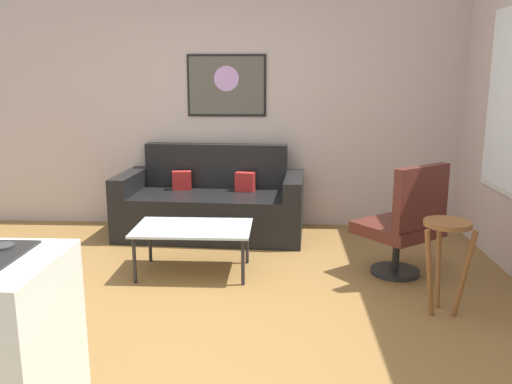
{
  "coord_description": "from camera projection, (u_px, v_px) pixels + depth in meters",
  "views": [
    {
      "loc": [
        0.65,
        -3.51,
        1.66
      ],
      "look_at": [
        0.43,
        0.9,
        0.7
      ],
      "focal_mm": 37.55,
      "sensor_mm": 36.0,
      "label": 1
    }
  ],
  "objects": [
    {
      "name": "ground",
      "position": [
        189.0,
        316.0,
        3.82
      ],
      "size": [
        6.4,
        6.4,
        0.04
      ],
      "primitive_type": "cube",
      "color": "brown"
    },
    {
      "name": "back_wall",
      "position": [
        223.0,
        100.0,
        5.88
      ],
      "size": [
        6.4,
        0.05,
        2.8
      ],
      "primitive_type": "cube",
      "color": "#BBA69F",
      "rests_on": "ground"
    },
    {
      "name": "couch",
      "position": [
        212.0,
        206.0,
        5.67
      ],
      "size": [
        1.97,
        0.98,
        0.93
      ],
      "color": "black",
      "rests_on": "ground"
    },
    {
      "name": "coffee_table",
      "position": [
        193.0,
        230.0,
        4.54
      ],
      "size": [
        0.98,
        0.62,
        0.41
      ],
      "color": "silver",
      "rests_on": "ground"
    },
    {
      "name": "armchair",
      "position": [
        406.0,
        223.0,
        4.43
      ],
      "size": [
        0.81,
        0.81,
        0.97
      ],
      "color": "black",
      "rests_on": "ground"
    },
    {
      "name": "bar_stool",
      "position": [
        446.0,
        242.0,
        3.73
      ],
      "size": [
        0.37,
        0.37,
        0.68
      ],
      "color": "brown",
      "rests_on": "ground"
    },
    {
      "name": "wall_painting",
      "position": [
        227.0,
        85.0,
        5.81
      ],
      "size": [
        0.86,
        0.03,
        0.66
      ],
      "color": "black"
    }
  ]
}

